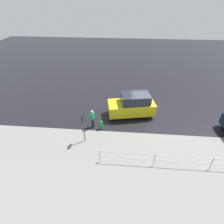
{
  "coord_description": "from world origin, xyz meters",
  "views": [
    {
      "loc": [
        1.85,
        12.85,
        9.07
      ],
      "look_at": [
        2.84,
        1.19,
        0.9
      ],
      "focal_mm": 28.0,
      "sensor_mm": 36.0,
      "label": 1
    }
  ],
  "objects_px": {
    "moving_hatchback": "(132,105)",
    "pedestrian": "(92,118)",
    "fire_hydrant": "(101,125)",
    "sign_post": "(83,124)"
  },
  "relations": [
    {
      "from": "fire_hydrant",
      "to": "pedestrian",
      "type": "xyz_separation_m",
      "value": [
        0.71,
        -0.18,
        0.56
      ]
    },
    {
      "from": "moving_hatchback",
      "to": "pedestrian",
      "type": "relative_size",
      "value": 2.57
    },
    {
      "from": "pedestrian",
      "to": "sign_post",
      "type": "distance_m",
      "value": 1.76
    },
    {
      "from": "fire_hydrant",
      "to": "moving_hatchback",
      "type": "bearing_deg",
      "value": -138.61
    },
    {
      "from": "moving_hatchback",
      "to": "pedestrian",
      "type": "bearing_deg",
      "value": 31.84
    },
    {
      "from": "moving_hatchback",
      "to": "pedestrian",
      "type": "xyz_separation_m",
      "value": [
        3.11,
        1.93,
        -0.07
      ]
    },
    {
      "from": "pedestrian",
      "to": "sign_post",
      "type": "bearing_deg",
      "value": 79.5
    },
    {
      "from": "sign_post",
      "to": "fire_hydrant",
      "type": "bearing_deg",
      "value": -125.13
    },
    {
      "from": "moving_hatchback",
      "to": "sign_post",
      "type": "height_order",
      "value": "sign_post"
    },
    {
      "from": "moving_hatchback",
      "to": "sign_post",
      "type": "bearing_deg",
      "value": 46.16
    }
  ]
}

